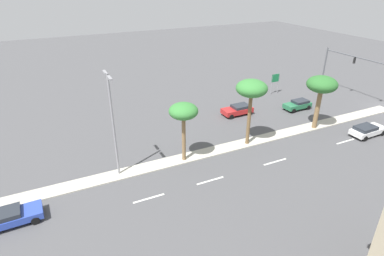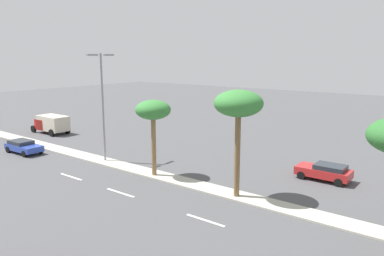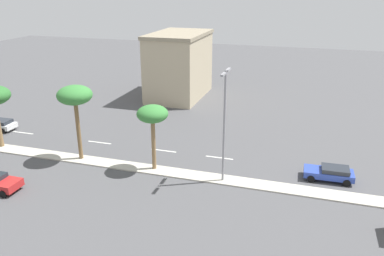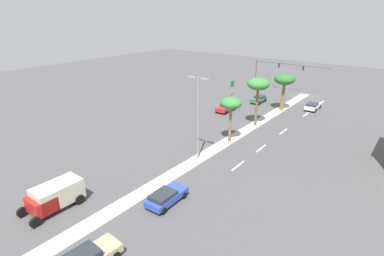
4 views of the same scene
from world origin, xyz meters
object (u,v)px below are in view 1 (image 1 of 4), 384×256
at_px(sedan_red_right, 238,110).
at_px(sedan_green_rear, 298,105).
at_px(directional_road_sign, 275,80).
at_px(traffic_signal_gantry, 346,67).
at_px(palm_tree_front, 322,86).
at_px(sedan_blue_inboard, 11,216).
at_px(street_lamp_leading, 113,118).
at_px(palm_tree_leading, 252,90).
at_px(sedan_white_near, 367,130).
at_px(palm_tree_left, 183,113).

xyz_separation_m(sedan_red_right, sedan_green_rear, (-2.07, -8.68, -0.02)).
relative_size(directional_road_sign, sedan_green_rear, 0.80).
bearing_deg(traffic_signal_gantry, sedan_red_right, 90.56).
xyz_separation_m(palm_tree_front, sedan_blue_inboard, (-2.52, 33.38, -4.83)).
bearing_deg(sedan_blue_inboard, traffic_signal_gantry, -77.49).
bearing_deg(street_lamp_leading, palm_tree_leading, -91.27).
distance_m(sedan_white_near, sedan_green_rear, 9.92).
height_order(street_lamp_leading, sedan_white_near, street_lamp_leading).
bearing_deg(directional_road_sign, sedan_red_right, 115.09).
xyz_separation_m(palm_tree_leading, street_lamp_leading, (0.32, 14.47, -0.59)).
xyz_separation_m(street_lamp_leading, sedan_white_near, (-4.67, -28.50, -5.17)).
relative_size(palm_tree_front, sedan_blue_inboard, 1.53).
relative_size(palm_tree_front, sedan_white_near, 1.45).
relative_size(palm_tree_front, sedan_red_right, 1.58).
bearing_deg(palm_tree_front, sedan_blue_inboard, 94.32).
bearing_deg(palm_tree_left, sedan_red_right, -56.55).
relative_size(sedan_white_near, sedan_green_rear, 1.13).
xyz_separation_m(palm_tree_front, sedan_white_near, (-4.15, -4.17, -4.82)).
bearing_deg(directional_road_sign, sedan_white_near, -178.12).
relative_size(palm_tree_left, sedan_red_right, 1.48).
height_order(palm_tree_left, sedan_green_rear, palm_tree_left).
distance_m(traffic_signal_gantry, palm_tree_left, 32.07).
bearing_deg(palm_tree_front, sedan_white_near, -134.90).
relative_size(traffic_signal_gantry, palm_tree_front, 2.46).
bearing_deg(sedan_red_right, palm_tree_front, -140.80).
distance_m(palm_tree_front, sedan_blue_inboard, 33.82).
xyz_separation_m(palm_tree_front, street_lamp_leading, (0.52, 24.33, 0.35)).
bearing_deg(palm_tree_left, palm_tree_front, -90.46).
height_order(palm_tree_leading, palm_tree_left, palm_tree_leading).
height_order(directional_road_sign, palm_tree_left, palm_tree_left).
xyz_separation_m(sedan_red_right, sedan_blue_inboard, (-10.20, 27.11, -0.04)).
relative_size(directional_road_sign, palm_tree_front, 0.48).
relative_size(palm_tree_leading, palm_tree_left, 1.20).
bearing_deg(sedan_white_near, sedan_blue_inboard, 87.51).
distance_m(traffic_signal_gantry, sedan_green_rear, 11.78).
relative_size(directional_road_sign, palm_tree_left, 0.52).
relative_size(street_lamp_leading, sedan_green_rear, 2.47).
height_order(traffic_signal_gantry, sedan_red_right, traffic_signal_gantry).
bearing_deg(street_lamp_leading, sedan_red_right, -68.39).
relative_size(sedan_white_near, sedan_blue_inboard, 1.05).
distance_m(sedan_green_rear, sedan_blue_inboard, 36.71).
bearing_deg(sedan_green_rear, palm_tree_leading, 113.78).
xyz_separation_m(traffic_signal_gantry, street_lamp_leading, (-7.35, 37.76, 1.63)).
relative_size(sedan_red_right, sedan_blue_inboard, 0.97).
xyz_separation_m(palm_tree_leading, sedan_white_near, (-4.35, -14.03, -5.76)).
distance_m(palm_tree_front, palm_tree_left, 17.67).
xyz_separation_m(palm_tree_left, street_lamp_leading, (0.38, 6.66, 0.53)).
xyz_separation_m(palm_tree_left, sedan_blue_inboard, (-2.66, 15.70, -4.66)).
distance_m(directional_road_sign, sedan_blue_inboard, 39.90).
xyz_separation_m(sedan_white_near, sedan_blue_inboard, (1.63, 37.54, -0.01)).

